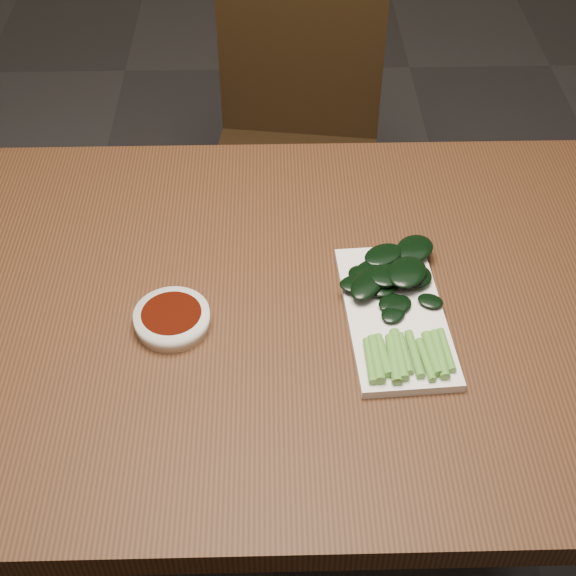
{
  "coord_description": "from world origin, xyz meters",
  "views": [
    {
      "loc": [
        0.01,
        -0.83,
        1.59
      ],
      "look_at": [
        0.03,
        0.02,
        0.76
      ],
      "focal_mm": 50.0,
      "sensor_mm": 36.0,
      "label": 1
    }
  ],
  "objects_px": {
    "table": "(267,333)",
    "serving_plate": "(395,315)",
    "gai_lan": "(393,294)",
    "sauce_bowl": "(172,319)",
    "chair_far": "(295,142)"
  },
  "relations": [
    {
      "from": "chair_far",
      "to": "serving_plate",
      "type": "height_order",
      "value": "chair_far"
    },
    {
      "from": "table",
      "to": "gai_lan",
      "type": "distance_m",
      "value": 0.21
    },
    {
      "from": "sauce_bowl",
      "to": "serving_plate",
      "type": "distance_m",
      "value": 0.32
    },
    {
      "from": "gai_lan",
      "to": "chair_far",
      "type": "bearing_deg",
      "value": 98.2
    },
    {
      "from": "table",
      "to": "serving_plate",
      "type": "xyz_separation_m",
      "value": [
        0.18,
        -0.04,
        0.08
      ]
    },
    {
      "from": "chair_far",
      "to": "gai_lan",
      "type": "distance_m",
      "value": 0.86
    },
    {
      "from": "table",
      "to": "chair_far",
      "type": "xyz_separation_m",
      "value": [
        0.07,
        0.79,
        -0.19
      ]
    },
    {
      "from": "table",
      "to": "serving_plate",
      "type": "relative_size",
      "value": 4.86
    },
    {
      "from": "serving_plate",
      "to": "sauce_bowl",
      "type": "bearing_deg",
      "value": -178.92
    },
    {
      "from": "table",
      "to": "chair_far",
      "type": "relative_size",
      "value": 1.57
    },
    {
      "from": "sauce_bowl",
      "to": "gai_lan",
      "type": "xyz_separation_m",
      "value": [
        0.32,
        0.03,
        0.01
      ]
    },
    {
      "from": "sauce_bowl",
      "to": "serving_plate",
      "type": "height_order",
      "value": "sauce_bowl"
    },
    {
      "from": "chair_far",
      "to": "gai_lan",
      "type": "bearing_deg",
      "value": -73.42
    },
    {
      "from": "table",
      "to": "chair_far",
      "type": "bearing_deg",
      "value": 85.08
    },
    {
      "from": "serving_plate",
      "to": "gai_lan",
      "type": "distance_m",
      "value": 0.03
    }
  ]
}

